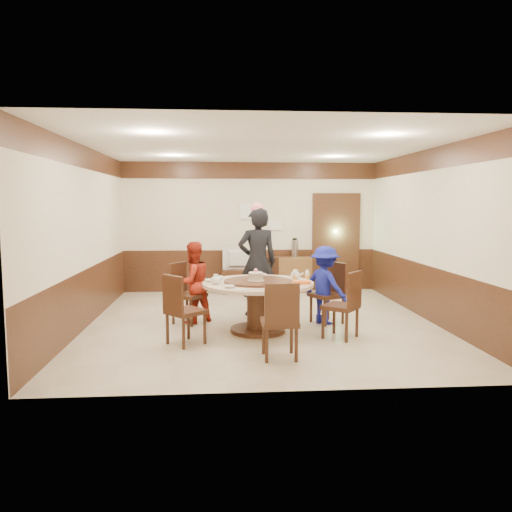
{
  "coord_description": "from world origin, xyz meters",
  "views": [
    {
      "loc": [
        -0.67,
        -7.89,
        1.91
      ],
      "look_at": [
        -0.11,
        -0.19,
        1.1
      ],
      "focal_mm": 35.0,
      "sensor_mm": 36.0,
      "label": 1
    }
  ],
  "objects": [
    {
      "name": "bowl_2",
      "position": [
        -0.54,
        -1.05,
        0.77
      ],
      "size": [
        0.14,
        0.14,
        0.03
      ],
      "primitive_type": "imported",
      "color": "white",
      "rests_on": "banquet_table"
    },
    {
      "name": "bottle_0",
      "position": [
        0.43,
        -0.62,
        0.83
      ],
      "size": [
        0.06,
        0.06,
        0.16
      ],
      "primitive_type": "cylinder",
      "color": "silver",
      "rests_on": "banquet_table"
    },
    {
      "name": "chair_0",
      "position": [
        1.06,
        -0.11,
        0.3
      ],
      "size": [
        0.6,
        0.59,
        0.97
      ],
      "rotation": [
        0.0,
        0.0,
        2.05
      ],
      "color": "#3E2113",
      "rests_on": "ground"
    },
    {
      "name": "bowl_1",
      "position": [
        0.23,
        -1.14,
        0.77
      ],
      "size": [
        0.14,
        0.14,
        0.04
      ],
      "primitive_type": "imported",
      "color": "white",
      "rests_on": "banquet_table"
    },
    {
      "name": "room",
      "position": [
        0.01,
        0.01,
        1.08
      ],
      "size": [
        6.0,
        6.04,
        2.84
      ],
      "color": "beige",
      "rests_on": "ground"
    },
    {
      "name": "birthday_cake",
      "position": [
        -0.14,
        -0.6,
        0.84
      ],
      "size": [
        0.26,
        0.26,
        0.18
      ],
      "color": "white",
      "rests_on": "banquet_table"
    },
    {
      "name": "chair_2",
      "position": [
        -1.19,
        0.04,
        0.3
      ],
      "size": [
        0.61,
        0.61,
        0.97
      ],
      "rotation": [
        0.0,
        0.0,
        4.13
      ],
      "color": "#3E2113",
      "rests_on": "ground"
    },
    {
      "name": "shrimp_platter",
      "position": [
        0.49,
        -0.91,
        0.78
      ],
      "size": [
        0.3,
        0.2,
        0.06
      ],
      "color": "white",
      "rests_on": "banquet_table"
    },
    {
      "name": "chair_5",
      "position": [
        1.06,
        -1.03,
        0.3
      ],
      "size": [
        0.62,
        0.62,
        0.97
      ],
      "rotation": [
        0.0,
        0.0,
        7.18
      ],
      "color": "#3E2113",
      "rests_on": "ground"
    },
    {
      "name": "bowl_4",
      "position": [
        -0.82,
        -0.49,
        0.77
      ],
      "size": [
        0.15,
        0.15,
        0.04
      ],
      "primitive_type": "imported",
      "color": "white",
      "rests_on": "banquet_table"
    },
    {
      "name": "bowl_3",
      "position": [
        0.55,
        -0.71,
        0.77
      ],
      "size": [
        0.15,
        0.15,
        0.05
      ],
      "primitive_type": "imported",
      "color": "white",
      "rests_on": "banquet_table"
    },
    {
      "name": "notice_right",
      "position": [
        0.55,
        2.96,
        1.45
      ],
      "size": [
        0.3,
        0.0,
        0.22
      ],
      "primitive_type": "cube",
      "color": "white",
      "rests_on": "room"
    },
    {
      "name": "bowl_5",
      "position": [
        0.01,
        -0.0,
        0.77
      ],
      "size": [
        0.14,
        0.14,
        0.04
      ],
      "primitive_type": "imported",
      "color": "white",
      "rests_on": "banquet_table"
    },
    {
      "name": "chair_1",
      "position": [
        0.17,
        0.61,
        0.3
      ],
      "size": [
        0.45,
        0.46,
        0.97
      ],
      "rotation": [
        0.0,
        0.0,
        3.17
      ],
      "color": "#3E2113",
      "rests_on": "ground"
    },
    {
      "name": "chair_4",
      "position": [
        0.06,
        -1.91,
        0.3
      ],
      "size": [
        0.45,
        0.46,
        0.97
      ],
      "rotation": [
        0.0,
        0.0,
        6.3
      ],
      "color": "#3E2113",
      "rests_on": "ground"
    },
    {
      "name": "tv_stand",
      "position": [
        -0.21,
        2.75,
        0.25
      ],
      "size": [
        0.85,
        0.45,
        0.5
      ],
      "primitive_type": "cube",
      "color": "#3E2113",
      "rests_on": "ground"
    },
    {
      "name": "teapot_right",
      "position": [
        0.5,
        -0.31,
        0.81
      ],
      "size": [
        0.17,
        0.15,
        0.13
      ],
      "primitive_type": "ellipsoid",
      "color": "white",
      "rests_on": "banquet_table"
    },
    {
      "name": "thermos",
      "position": [
        0.96,
        2.78,
        0.94
      ],
      "size": [
        0.15,
        0.15,
        0.38
      ],
      "primitive_type": "cylinder",
      "color": "silver",
      "rests_on": "side_cabinet"
    },
    {
      "name": "person_red",
      "position": [
        -1.1,
        0.07,
        0.66
      ],
      "size": [
        0.81,
        0.77,
        1.31
      ],
      "primitive_type": "imported",
      "rotation": [
        0.0,
        0.0,
        3.76
      ],
      "color": "#A52616",
      "rests_on": "ground"
    },
    {
      "name": "teapot_left",
      "position": [
        -0.73,
        -0.73,
        0.81
      ],
      "size": [
        0.17,
        0.15,
        0.13
      ],
      "primitive_type": "ellipsoid",
      "color": "white",
      "rests_on": "banquet_table"
    },
    {
      "name": "chair_3",
      "position": [
        -1.15,
        -1.2,
        0.3
      ],
      "size": [
        0.62,
        0.62,
        0.97
      ],
      "rotation": [
        0.0,
        0.0,
        5.43
      ],
      "color": "#3E2113",
      "rests_on": "ground"
    },
    {
      "name": "bottle_1",
      "position": [
        0.63,
        -0.58,
        0.83
      ],
      "size": [
        0.06,
        0.06,
        0.16
      ],
      "primitive_type": "cylinder",
      "color": "silver",
      "rests_on": "banquet_table"
    },
    {
      "name": "bowl_0",
      "position": [
        -0.7,
        -0.21,
        0.77
      ],
      "size": [
        0.16,
        0.16,
        0.04
      ],
      "primitive_type": "imported",
      "color": "white",
      "rests_on": "banquet_table"
    },
    {
      "name": "television",
      "position": [
        -0.21,
        2.75,
        0.73
      ],
      "size": [
        0.8,
        0.11,
        0.46
      ],
      "primitive_type": "imported",
      "rotation": [
        0.0,
        0.0,
        3.15
      ],
      "color": "gray",
      "rests_on": "tv_stand"
    },
    {
      "name": "person_blue",
      "position": [
        1.0,
        -0.17,
        0.62
      ],
      "size": [
        0.85,
        0.92,
        1.24
      ],
      "primitive_type": "imported",
      "rotation": [
        0.0,
        0.0,
        2.22
      ],
      "color": "navy",
      "rests_on": "ground"
    },
    {
      "name": "banquet_table",
      "position": [
        -0.11,
        -0.59,
        0.53
      ],
      "size": [
        1.65,
        1.65,
        0.78
      ],
      "color": "#3E2113",
      "rests_on": "ground"
    },
    {
      "name": "person_standing",
      "position": [
        -0.03,
        0.53,
        0.92
      ],
      "size": [
        0.73,
        0.53,
        1.84
      ],
      "primitive_type": "imported",
      "rotation": [
        0.0,
        0.0,
        3.28
      ],
      "color": "black",
      "rests_on": "ground"
    },
    {
      "name": "notice_left",
      "position": [
        -0.1,
        2.96,
        1.75
      ],
      "size": [
        0.25,
        0.0,
        0.35
      ],
      "primitive_type": "cube",
      "color": "white",
      "rests_on": "room"
    },
    {
      "name": "side_cabinet",
      "position": [
        0.91,
        2.78,
        0.38
      ],
      "size": [
        0.8,
        0.4,
        0.75
      ],
      "primitive_type": "cube",
      "color": "brown",
      "rests_on": "ground"
    },
    {
      "name": "saucer_far",
      "position": [
        0.34,
        -0.09,
        0.76
      ],
      "size": [
        0.18,
        0.18,
        0.01
      ],
      "primitive_type": "cylinder",
      "color": "white",
      "rests_on": "banquet_table"
    },
    {
      "name": "saucer_near",
      "position": [
        -0.36,
        -1.24,
        0.76
      ],
      "size": [
        0.18,
        0.18,
        0.01
      ],
      "primitive_type": "cylinder",
      "color": "white",
      "rests_on": "banquet_table"
    }
  ]
}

